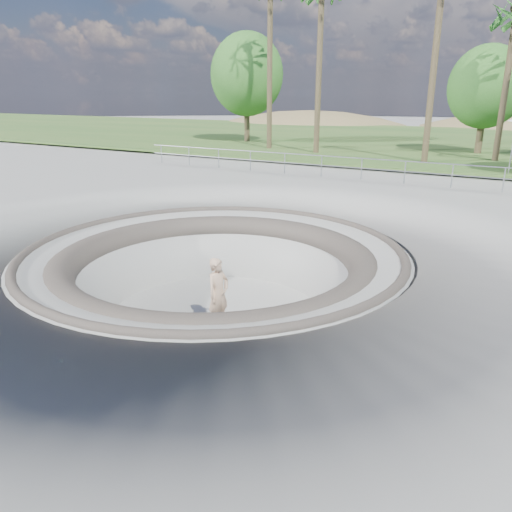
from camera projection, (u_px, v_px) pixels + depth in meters
ground at (214, 250)px, 13.46m from camera, size 180.00×180.00×0.00m
skate_bowl at (216, 312)px, 14.03m from camera, size 14.00×14.00×4.10m
grass_strip at (448, 141)px, 41.34m from camera, size 180.00×36.00×0.12m
distant_hills at (508, 188)px, 60.83m from camera, size 103.20×45.00×28.60m
safety_railing at (361, 169)px, 23.11m from camera, size 25.00×0.06×1.03m
skateboard at (219, 329)px, 13.05m from camera, size 0.74×0.29×0.07m
skater at (218, 294)px, 12.74m from camera, size 0.55×0.76×1.92m
bushy_tree_left at (247, 75)px, 39.18m from camera, size 5.86×5.33×8.45m
bushy_tree_mid at (486, 87)px, 31.39m from camera, size 4.72×4.29×6.81m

